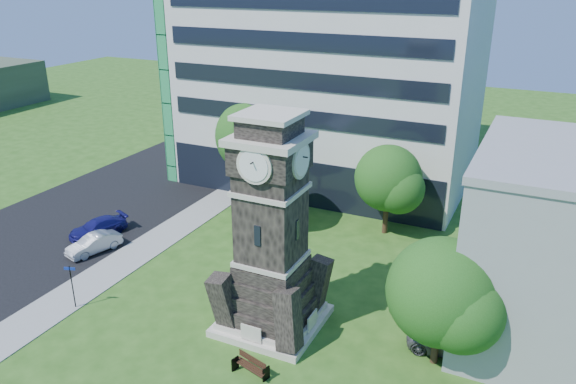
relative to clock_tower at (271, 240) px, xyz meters
The scene contains 14 objects.
ground 6.39m from the clock_tower, 146.32° to the right, with size 160.00×160.00×0.00m, color #295317.
sidewalk 13.88m from the clock_tower, 166.50° to the left, with size 3.00×70.00×0.06m, color gray.
street 21.86m from the clock_tower, behind, with size 14.00×80.00×0.02m, color black.
clock_tower is the anchor object (origin of this frame).
office_tall 26.21m from the clock_tower, 104.57° to the left, with size 26.20×15.11×28.60m.
car_street_mid 16.23m from the clock_tower, behind, with size 1.36×3.90×1.29m, color #9DA0A4.
car_street_north 18.28m from the clock_tower, 165.14° to the left, with size 1.78×4.38×1.27m, color navy.
car_east_lot 10.95m from the clock_tower, 11.31° to the left, with size 2.26×4.91×1.36m, color #58575D.
park_bench 6.48m from the clock_tower, 76.81° to the right, with size 1.86×0.50×0.96m.
street_sign 12.37m from the clock_tower, 162.25° to the right, with size 0.67×0.07×2.80m.
tree_nw 20.47m from the clock_tower, 121.51° to the left, with size 7.17×6.52×8.48m.
tree_nc 13.42m from the clock_tower, 115.38° to the left, with size 5.13×4.67×5.97m.
tree_ne 14.52m from the clock_tower, 80.42° to the left, with size 5.46×4.96×6.93m.
tree_east 9.17m from the clock_tower, ahead, with size 5.96×5.42×6.87m.
Camera 1 is at (15.39, -21.88, 18.69)m, focal length 35.00 mm.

